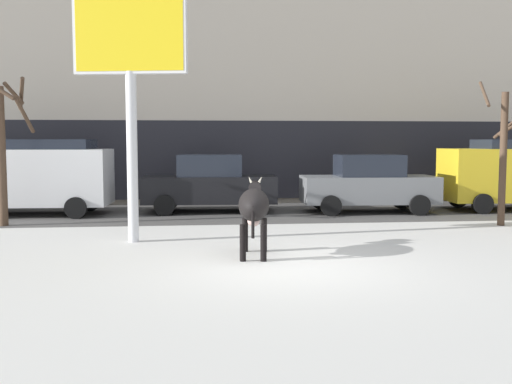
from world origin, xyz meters
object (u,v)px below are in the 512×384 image
object	(u,v)px
cow_black	(254,206)
bare_tree_right_lot	(504,151)
pedestrian_near_billboard	(146,179)
billboard	(130,48)
pedestrian_by_cars	(52,180)
car_white_van	(34,175)
car_black_sedan	(210,184)
car_grey_sedan	(368,184)
pedestrian_far_left	(306,178)
bare_tree_far_back	(4,143)

from	to	relation	value
cow_black	bare_tree_right_lot	distance (m)	7.97
pedestrian_near_billboard	billboard	bearing A→B (deg)	-87.50
pedestrian_by_cars	car_white_van	bearing A→B (deg)	-85.80
bare_tree_right_lot	billboard	bearing A→B (deg)	-170.53
car_black_sedan	pedestrian_by_cars	xyz separation A→B (m)	(-5.62, 3.16, -0.03)
car_white_van	car_black_sedan	bearing A→B (deg)	2.16
car_grey_sedan	pedestrian_far_left	bearing A→B (deg)	108.49
cow_black	pedestrian_by_cars	distance (m)	12.25
cow_black	pedestrian_near_billboard	bearing A→B (deg)	105.47
cow_black	car_black_sedan	distance (m)	7.39
cow_black	car_black_sedan	bearing A→B (deg)	95.03
pedestrian_near_billboard	pedestrian_far_left	size ratio (longest dim) A/B	1.00
cow_black	bare_tree_far_back	xyz separation A→B (m)	(-6.16, 4.81, 1.22)
cow_black	billboard	size ratio (longest dim) A/B	0.35
cow_black	car_black_sedan	size ratio (longest dim) A/B	0.45
car_white_van	bare_tree_right_lot	xyz separation A→B (m)	(13.11, -3.65, 0.77)
pedestrian_far_left	bare_tree_far_back	distance (m)	10.95
car_black_sedan	bare_tree_right_lot	bearing A→B (deg)	-26.49
car_white_van	pedestrian_by_cars	size ratio (longest dim) A/B	2.71
car_white_van	car_black_sedan	xyz separation A→B (m)	(5.37, 0.20, -0.33)
cow_black	pedestrian_far_left	world-z (taller)	pedestrian_far_left
pedestrian_near_billboard	bare_tree_far_back	world-z (taller)	bare_tree_far_back
car_white_van	bare_tree_right_lot	size ratio (longest dim) A/B	1.20
car_black_sedan	pedestrian_near_billboard	xyz separation A→B (m)	(-2.26, 3.16, -0.03)
car_white_van	pedestrian_by_cars	world-z (taller)	car_white_van
cow_black	pedestrian_near_billboard	xyz separation A→B (m)	(-2.91, 10.52, -0.11)
billboard	pedestrian_by_cars	bearing A→B (deg)	113.42
billboard	pedestrian_near_billboard	xyz separation A→B (m)	(-0.38, 8.62, -3.43)
bare_tree_right_lot	cow_black	bearing A→B (deg)	-153.69
pedestrian_near_billboard	bare_tree_far_back	size ratio (longest dim) A/B	0.41
cow_black	pedestrian_far_left	xyz separation A→B (m)	(3.09, 10.52, -0.11)
car_grey_sedan	pedestrian_near_billboard	world-z (taller)	car_grey_sedan
car_white_van	bare_tree_far_back	world-z (taller)	bare_tree_far_back
bare_tree_right_lot	car_white_van	bearing A→B (deg)	164.43
billboard	car_white_van	world-z (taller)	billboard
car_black_sedan	pedestrian_near_billboard	world-z (taller)	car_black_sedan
billboard	bare_tree_right_lot	size ratio (longest dim) A/B	1.42
car_grey_sedan	pedestrian_near_billboard	distance (m)	8.22
car_white_van	bare_tree_far_back	size ratio (longest dim) A/B	1.11
car_black_sedan	car_grey_sedan	world-z (taller)	same
car_black_sedan	pedestrian_by_cars	bearing A→B (deg)	150.64
billboard	pedestrian_by_cars	size ratio (longest dim) A/B	3.21
car_white_van	bare_tree_right_lot	distance (m)	13.63
cow_black	car_grey_sedan	world-z (taller)	car_grey_sedan
bare_tree_far_back	pedestrian_far_left	bearing A→B (deg)	31.68
bare_tree_far_back	pedestrian_near_billboard	bearing A→B (deg)	60.33
billboard	pedestrian_far_left	distance (m)	10.85
car_white_van	car_grey_sedan	distance (m)	10.40
billboard	pedestrian_far_left	xyz separation A→B (m)	(5.62, 8.62, -3.43)
pedestrian_far_left	bare_tree_right_lot	distance (m)	8.16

